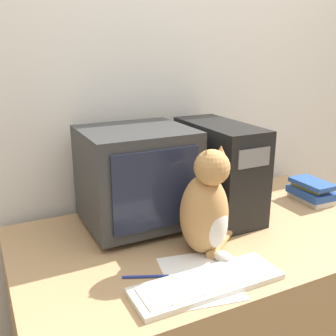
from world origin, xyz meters
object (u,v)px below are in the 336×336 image
Objects in this scene: cat at (207,209)px; computer_tower at (219,169)px; keyboard at (207,283)px; pen at (145,277)px; crt_monitor at (137,177)px; book_stack at (312,191)px.

computer_tower is at bearing 35.61° from cat.
keyboard is 3.48× the size of pen.
crt_monitor reaches higher than cat.
keyboard is 0.90m from book_stack.
computer_tower is at bearing -6.02° from crt_monitor.
cat reaches higher than book_stack.
crt_monitor is 1.07× the size of cat.
keyboard is at bearing -126.24° from computer_tower.
keyboard is at bearing -134.84° from cat.
pen is at bearing -165.47° from book_stack.
cat is 0.75m from book_stack.
cat is at bearing -67.83° from crt_monitor.
computer_tower is 0.60m from keyboard.
crt_monitor is at bearing 97.49° from cat.
keyboard is at bearing -155.23° from book_stack.
crt_monitor is 0.90× the size of computer_tower.
keyboard is at bearing -39.36° from pen.
crt_monitor is 3.00× the size of pen.
computer_tower is at bearing 53.76° from keyboard.
keyboard reaches higher than pen.
computer_tower is (0.36, -0.04, -0.01)m from crt_monitor.
computer_tower is 2.23× the size of book_stack.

